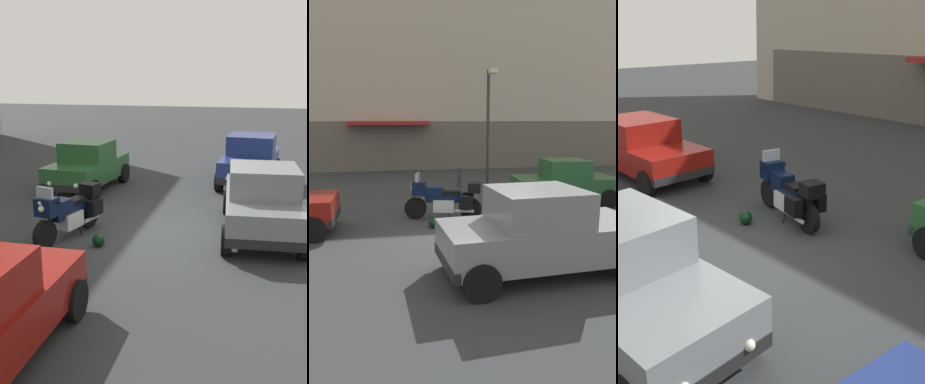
{
  "view_description": "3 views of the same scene",
  "coord_description": "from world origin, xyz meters",
  "views": [
    {
      "loc": [
        -10.11,
        -2.02,
        3.71
      ],
      "look_at": [
        -0.5,
        0.25,
        1.1
      ],
      "focal_mm": 42.69,
      "sensor_mm": 36.0,
      "label": 1
    },
    {
      "loc": [
        -2.34,
        -8.48,
        2.87
      ],
      "look_at": [
        -0.61,
        0.61,
        1.09
      ],
      "focal_mm": 35.27,
      "sensor_mm": 36.0,
      "label": 2
    },
    {
      "loc": [
        5.5,
        -4.19,
        3.88
      ],
      "look_at": [
        -0.05,
        0.92,
        1.14
      ],
      "focal_mm": 42.29,
      "sensor_mm": 36.0,
      "label": 3
    }
  ],
  "objects": [
    {
      "name": "helmet",
      "position": [
        -1.26,
        1.3,
        0.14
      ],
      "size": [
        0.28,
        0.28,
        0.28
      ],
      "primitive_type": "sphere",
      "color": "black",
      "rests_on": "ground"
    },
    {
      "name": "ground_plane",
      "position": [
        0.0,
        0.0,
        0.0
      ],
      "size": [
        80.0,
        80.0,
        0.0
      ],
      "primitive_type": "plane",
      "color": "#2D3033"
    },
    {
      "name": "motorcycle",
      "position": [
        -0.85,
        2.15,
        0.62
      ],
      "size": [
        2.23,
        1.04,
        1.36
      ],
      "rotation": [
        0.0,
        0.0,
        2.9
      ],
      "color": "black",
      "rests_on": "ground"
    },
    {
      "name": "car_sedan_far",
      "position": [
        -6.04,
        1.44,
        0.78
      ],
      "size": [
        4.59,
        1.94,
        1.56
      ],
      "rotation": [
        0.0,
        0.0,
        3.15
      ],
      "color": "maroon",
      "rests_on": "ground"
    },
    {
      "name": "car_wagon_end",
      "position": [
        0.37,
        -2.14,
        0.81
      ],
      "size": [
        3.96,
        2.02,
        1.64
      ],
      "rotation": [
        0.0,
        0.0,
        0.07
      ],
      "color": "slate",
      "rests_on": "ground"
    }
  ]
}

